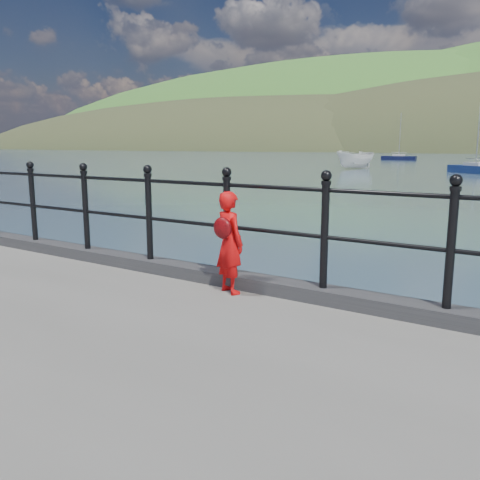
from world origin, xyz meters
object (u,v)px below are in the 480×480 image
Objects in this scene: railing at (186,210)px; child at (229,242)px; sailboat_left at (399,158)px; sailboat_port at (475,170)px; launch_white at (355,160)px.

railing is 16.36× the size of child.
child is 84.37m from sailboat_left.
railing is 83.92m from sailboat_left.
child is at bearing -17.60° from railing.
child is 46.45m from sailboat_port.
sailboat_port reaches higher than child.
launch_white is 12.30m from sailboat_port.
sailboat_port is (-3.99, 45.93, -1.48)m from railing.
railing is 46.13m from sailboat_port.
railing is at bearing -79.68° from sailboat_left.
child reaches higher than launch_white.
railing is 3.55× the size of launch_white.
child is 0.14× the size of sailboat_port.
launch_white is 0.65× the size of sailboat_left.
sailboat_left is (-5.19, 33.35, -0.65)m from launch_white.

